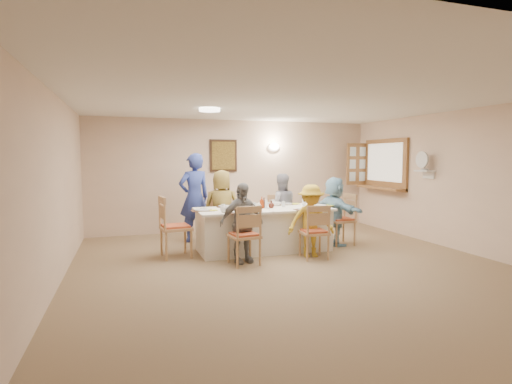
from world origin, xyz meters
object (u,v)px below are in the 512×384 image
object	(u,v)px
diner_back_left	(222,207)
chair_back_right	(279,217)
serving_hatch	(385,165)
condiment_ketchup	(262,203)
chair_right_end	(340,219)
caregiver	(194,198)
chair_left_end	(176,226)
diner_back_right	(281,207)
dining_table	(264,229)
chair_front_right	(314,231)
chair_back_left	(221,218)
diner_right_end	(334,211)
desk_fan	(424,163)
diner_front_left	(242,223)
chair_front_left	(244,234)
diner_front_right	(311,221)

from	to	relation	value
diner_back_left	chair_back_right	bearing A→B (deg)	-163.12
serving_hatch	condiment_ketchup	size ratio (longest dim) A/B	7.18
chair_right_end	caregiver	bearing A→B (deg)	-115.21
chair_left_end	diner_back_right	distance (m)	2.26
chair_right_end	caregiver	size ratio (longest dim) A/B	0.56
dining_table	chair_left_end	world-z (taller)	chair_left_end
chair_left_end	chair_front_right	bearing A→B (deg)	-116.77
chair_back_left	serving_hatch	bearing A→B (deg)	7.24
chair_back_left	caregiver	xyz separation A→B (m)	(-0.45, 0.35, 0.37)
chair_right_end	condiment_ketchup	bearing A→B (deg)	-90.84
diner_back_left	diner_right_end	distance (m)	2.13
diner_back_left	dining_table	bearing A→B (deg)	142.60
chair_back_right	condiment_ketchup	size ratio (longest dim) A/B	4.33
chair_back_right	diner_back_left	size ratio (longest dim) A/B	0.63
diner_back_left	condiment_ketchup	size ratio (longest dim) A/B	6.84
chair_front_right	caregiver	xyz separation A→B (m)	(-1.65, 1.95, 0.42)
desk_fan	diner_front_left	size ratio (longest dim) A/B	0.24
diner_front_left	caregiver	world-z (taller)	caregiver
desk_fan	diner_front_left	distance (m)	3.90
serving_hatch	caregiver	world-z (taller)	serving_hatch
chair_front_right	diner_back_right	size ratio (longest dim) A/B	0.67
diner_back_right	dining_table	bearing A→B (deg)	60.21
chair_right_end	condiment_ketchup	world-z (taller)	chair_right_end
chair_front_left	diner_right_end	distance (m)	2.18
serving_hatch	chair_back_right	bearing A→B (deg)	-174.90
serving_hatch	chair_right_end	world-z (taller)	serving_hatch
desk_fan	chair_back_right	xyz separation A→B (m)	(-2.57, 1.11, -1.10)
diner_front_left	diner_right_end	xyz separation A→B (m)	(2.02, 0.68, 0.01)
chair_front_right	diner_right_end	bearing A→B (deg)	-130.89
chair_front_right	diner_front_right	bearing A→B (deg)	-85.19
chair_front_right	diner_front_left	size ratio (longest dim) A/B	0.71
desk_fan	diner_back_right	size ratio (longest dim) A/B	0.22
diner_back_right	chair_left_end	bearing A→B (deg)	29.19
chair_left_end	diner_back_left	bearing A→B (deg)	-60.77
diner_front_left	diner_front_right	bearing A→B (deg)	-11.05
serving_hatch	chair_front_right	bearing A→B (deg)	-145.53
diner_back_left	diner_back_right	xyz separation A→B (m)	(1.20, 0.00, -0.04)
diner_right_end	chair_left_end	bearing A→B (deg)	80.91
diner_front_right	chair_right_end	bearing A→B (deg)	45.98
desk_fan	chair_back_right	distance (m)	3.01
diner_back_right	diner_front_left	xyz separation A→B (m)	(-1.20, -1.36, -0.04)
chair_front_left	diner_front_left	xyz separation A→B (m)	(0.00, 0.12, 0.16)
desk_fan	condiment_ketchup	world-z (taller)	desk_fan
diner_back_right	chair_right_end	bearing A→B (deg)	156.04
chair_back_right	diner_right_end	xyz separation A→B (m)	(0.82, -0.80, 0.20)
diner_back_right	caregiver	bearing A→B (deg)	-4.27
desk_fan	diner_front_right	world-z (taller)	desk_fan
serving_hatch	chair_left_end	distance (m)	5.04
chair_front_right	diner_back_left	size ratio (longest dim) A/B	0.63
diner_front_left	caregiver	size ratio (longest dim) A/B	0.73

